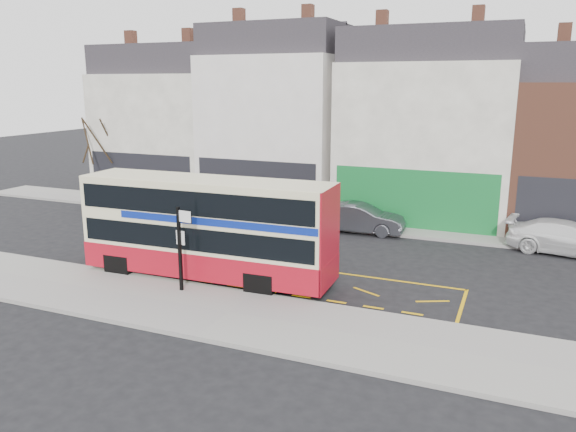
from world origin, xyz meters
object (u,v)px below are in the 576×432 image
at_px(double_decker_bus, 208,227).
at_px(street_tree_right, 434,165).
at_px(car_grey, 360,218).
at_px(car_silver, 217,212).
at_px(bus_stop_post, 181,241).
at_px(car_white, 567,238).
at_px(street_tree_left, 99,128).

bearing_deg(double_decker_bus, street_tree_right, 58.68).
bearing_deg(car_grey, car_silver, 95.10).
relative_size(bus_stop_post, car_white, 0.61).
relative_size(double_decker_bus, car_grey, 2.21).
bearing_deg(double_decker_bus, car_white, 32.94).
bearing_deg(car_silver, street_tree_right, -66.68).
relative_size(street_tree_left, street_tree_right, 1.41).
bearing_deg(street_tree_right, car_grey, -139.15).
xyz_separation_m(double_decker_bus, street_tree_right, (6.69, 11.82, 1.20)).
bearing_deg(street_tree_right, car_silver, -160.63).
distance_m(car_white, street_tree_left, 27.59).
xyz_separation_m(car_grey, street_tree_left, (-17.72, 1.54, 3.90)).
bearing_deg(bus_stop_post, street_tree_left, 144.71).
bearing_deg(car_silver, street_tree_left, 79.25).
relative_size(double_decker_bus, street_tree_right, 2.07).
relative_size(double_decker_bus, car_white, 1.97).
bearing_deg(car_grey, double_decker_bus, 155.94).
relative_size(car_grey, car_white, 0.89).
bearing_deg(bus_stop_post, street_tree_right, 69.66).
xyz_separation_m(car_silver, street_tree_right, (10.89, 3.83, 2.65)).
height_order(car_silver, car_grey, car_grey).
relative_size(car_grey, street_tree_right, 0.94).
bearing_deg(bus_stop_post, car_white, 45.59).
xyz_separation_m(double_decker_bus, car_white, (13.07, 9.06, -1.35)).
bearing_deg(car_white, street_tree_right, 74.87).
distance_m(car_silver, street_tree_right, 11.84).
relative_size(car_silver, street_tree_left, 0.55).
distance_m(car_silver, car_white, 17.30).
relative_size(bus_stop_post, car_grey, 0.68).
bearing_deg(car_grey, street_tree_right, -52.02).
relative_size(car_white, street_tree_left, 0.75).
relative_size(car_silver, car_white, 0.73).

